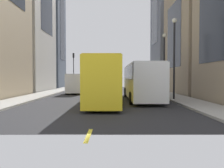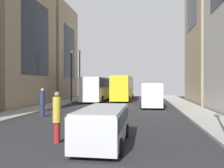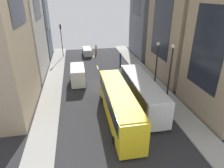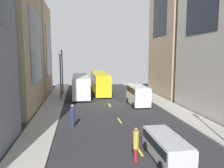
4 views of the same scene
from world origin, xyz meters
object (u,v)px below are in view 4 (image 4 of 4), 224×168
object	(u,v)px
city_bus_white	(81,84)
car_silver_0	(166,145)
streetcar_yellow	(100,81)
pedestrian_crossing_mid	(136,144)
delivery_van_white	(138,94)
pedestrian_waiting_curb	(72,116)

from	to	relation	value
city_bus_white	car_silver_0	world-z (taller)	city_bus_white
city_bus_white	streetcar_yellow	size ratio (longest dim) A/B	0.95
city_bus_white	pedestrian_crossing_mid	world-z (taller)	city_bus_white
city_bus_white	delivery_van_white	world-z (taller)	city_bus_white
streetcar_yellow	delivery_van_white	bearing A→B (deg)	-69.37
streetcar_yellow	delivery_van_white	distance (m)	11.44
streetcar_yellow	delivery_van_white	size ratio (longest dim) A/B	2.41
delivery_van_white	pedestrian_waiting_curb	size ratio (longest dim) A/B	2.31
car_silver_0	pedestrian_waiting_curb	bearing A→B (deg)	130.38
streetcar_yellow	pedestrian_waiting_curb	world-z (taller)	streetcar_yellow
car_silver_0	pedestrian_crossing_mid	world-z (taller)	pedestrian_crossing_mid
pedestrian_waiting_curb	car_silver_0	bearing A→B (deg)	-131.23
streetcar_yellow	city_bus_white	bearing A→B (deg)	-143.05
city_bus_white	pedestrian_waiting_curb	size ratio (longest dim) A/B	5.29
city_bus_white	pedestrian_crossing_mid	xyz separation A→B (m)	(3.00, -23.28, -0.83)
car_silver_0	pedestrian_waiting_curb	size ratio (longest dim) A/B	2.08
delivery_van_white	pedestrian_waiting_curb	distance (m)	11.65
delivery_van_white	pedestrian_crossing_mid	world-z (taller)	delivery_van_white
delivery_van_white	pedestrian_crossing_mid	size ratio (longest dim) A/B	2.28
city_bus_white	delivery_van_white	size ratio (longest dim) A/B	2.28
pedestrian_crossing_mid	streetcar_yellow	bearing A→B (deg)	-57.52
city_bus_white	delivery_van_white	xyz separation A→B (m)	(7.45, -8.12, -0.50)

